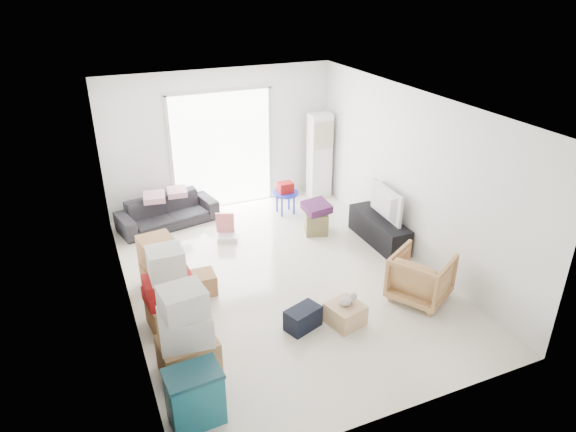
% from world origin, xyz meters
% --- Properties ---
extents(room_shell, '(4.98, 6.48, 3.18)m').
position_xyz_m(room_shell, '(0.00, 0.00, 1.35)').
color(room_shell, silver).
rests_on(room_shell, ground).
extents(sliding_door, '(2.10, 0.04, 2.33)m').
position_xyz_m(sliding_door, '(0.00, 2.98, 1.24)').
color(sliding_door, white).
rests_on(sliding_door, room_shell).
extents(ac_tower, '(0.45, 0.30, 1.75)m').
position_xyz_m(ac_tower, '(1.95, 2.65, 0.88)').
color(ac_tower, white).
rests_on(ac_tower, room_shell).
extents(tv_console, '(0.42, 1.40, 0.47)m').
position_xyz_m(tv_console, '(2.00, 0.38, 0.23)').
color(tv_console, black).
rests_on(tv_console, room_shell).
extents(television, '(0.60, 0.99, 0.13)m').
position_xyz_m(television, '(2.00, 0.38, 0.53)').
color(television, black).
rests_on(television, tv_console).
extents(sofa, '(1.88, 0.88, 0.71)m').
position_xyz_m(sofa, '(-1.25, 2.50, 0.35)').
color(sofa, '#26252A').
rests_on(sofa, room_shell).
extents(pillow_left, '(0.40, 0.34, 0.11)m').
position_xyz_m(pillow_left, '(-1.46, 2.45, 0.76)').
color(pillow_left, '#DFA3BB').
rests_on(pillow_left, sofa).
extents(pillow_right, '(0.35, 0.29, 0.11)m').
position_xyz_m(pillow_right, '(-1.03, 2.54, 0.76)').
color(pillow_right, '#DFA3BB').
rests_on(pillow_right, sofa).
extents(armchair, '(1.01, 1.02, 0.79)m').
position_xyz_m(armchair, '(1.61, -1.31, 0.39)').
color(armchair, tan).
rests_on(armchair, room_shell).
extents(storage_bins, '(0.60, 0.44, 0.65)m').
position_xyz_m(storage_bins, '(-1.90, -2.25, 0.33)').
color(storage_bins, '#135665').
rests_on(storage_bins, room_shell).
extents(box_stack_a, '(0.68, 0.59, 1.18)m').
position_xyz_m(box_stack_a, '(-1.80, -1.52, 0.53)').
color(box_stack_a, '#8E6040').
rests_on(box_stack_a, room_shell).
extents(box_stack_b, '(0.67, 0.63, 1.17)m').
position_xyz_m(box_stack_b, '(-1.80, -0.55, 0.51)').
color(box_stack_b, '#8E6040').
rests_on(box_stack_b, room_shell).
extents(box_stack_c, '(0.56, 0.53, 0.82)m').
position_xyz_m(box_stack_c, '(-1.77, 0.46, 0.40)').
color(box_stack_c, '#8E6040').
rests_on(box_stack_c, room_shell).
extents(loose_box, '(0.39, 0.39, 0.31)m').
position_xyz_m(loose_box, '(-1.23, 0.07, 0.16)').
color(loose_box, '#8E6040').
rests_on(loose_box, room_shell).
extents(duffel_bag, '(0.54, 0.42, 0.30)m').
position_xyz_m(duffel_bag, '(-0.22, -1.28, 0.15)').
color(duffel_bag, black).
rests_on(duffel_bag, room_shell).
extents(ottoman, '(0.50, 0.50, 0.39)m').
position_xyz_m(ottoman, '(1.15, 1.13, 0.20)').
color(ottoman, olive).
rests_on(ottoman, room_shell).
extents(blanket, '(0.45, 0.45, 0.14)m').
position_xyz_m(blanket, '(1.15, 1.13, 0.46)').
color(blanket, '#4F1F4E').
rests_on(blanket, ottoman).
extents(kids_table, '(0.51, 0.51, 0.64)m').
position_xyz_m(kids_table, '(0.96, 2.12, 0.46)').
color(kids_table, '#1A28BD').
rests_on(kids_table, room_shell).
extents(toy_walker, '(0.43, 0.41, 0.46)m').
position_xyz_m(toy_walker, '(-0.40, 1.55, 0.13)').
color(toy_walker, silver).
rests_on(toy_walker, room_shell).
extents(wood_crate, '(0.53, 0.53, 0.29)m').
position_xyz_m(wood_crate, '(0.34, -1.41, 0.15)').
color(wood_crate, tan).
rests_on(wood_crate, room_shell).
extents(plush_bunny, '(0.28, 0.16, 0.14)m').
position_xyz_m(plush_bunny, '(0.37, -1.40, 0.36)').
color(plush_bunny, '#B2ADA8').
rests_on(plush_bunny, wood_crate).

